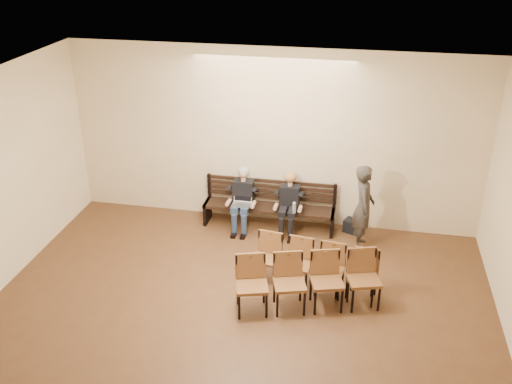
{
  "coord_description": "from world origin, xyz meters",
  "views": [
    {
      "loc": [
        1.67,
        -5.17,
        5.61
      ],
      "look_at": [
        -0.15,
        4.05,
        1.04
      ],
      "focal_mm": 40.0,
      "sensor_mm": 36.0,
      "label": 1
    }
  ],
  "objects_px": {
    "passerby": "(364,201)",
    "chair_row_back": "(308,283)",
    "seated_man": "(242,200)",
    "bench": "(269,216)",
    "chair_row_front": "(314,268)",
    "laptop": "(241,205)",
    "seated_woman": "(289,207)",
    "bag": "(353,226)",
    "water_bottle": "(294,213)"
  },
  "relations": [
    {
      "from": "seated_woman",
      "to": "water_bottle",
      "type": "height_order",
      "value": "seated_woman"
    },
    {
      "from": "seated_man",
      "to": "chair_row_front",
      "type": "xyz_separation_m",
      "value": [
        1.59,
        -1.83,
        -0.17
      ]
    },
    {
      "from": "seated_man",
      "to": "bag",
      "type": "bearing_deg",
      "value": 5.78
    },
    {
      "from": "passerby",
      "to": "chair_row_front",
      "type": "distance_m",
      "value": 1.8
    },
    {
      "from": "bench",
      "to": "chair_row_front",
      "type": "relative_size",
      "value": 1.26
    },
    {
      "from": "passerby",
      "to": "chair_row_back",
      "type": "height_order",
      "value": "passerby"
    },
    {
      "from": "seated_man",
      "to": "seated_woman",
      "type": "xyz_separation_m",
      "value": [
        0.92,
        0.0,
        -0.05
      ]
    },
    {
      "from": "laptop",
      "to": "passerby",
      "type": "bearing_deg",
      "value": 7.66
    },
    {
      "from": "chair_row_front",
      "to": "laptop",
      "type": "bearing_deg",
      "value": 141.3
    },
    {
      "from": "seated_man",
      "to": "chair_row_front",
      "type": "height_order",
      "value": "seated_man"
    },
    {
      "from": "seated_woman",
      "to": "bag",
      "type": "xyz_separation_m",
      "value": [
        1.26,
        0.22,
        -0.42
      ]
    },
    {
      "from": "seated_woman",
      "to": "chair_row_back",
      "type": "bearing_deg",
      "value": -74.57
    },
    {
      "from": "bench",
      "to": "bag",
      "type": "bearing_deg",
      "value": 3.43
    },
    {
      "from": "chair_row_front",
      "to": "seated_woman",
      "type": "bearing_deg",
      "value": 118.24
    },
    {
      "from": "water_bottle",
      "to": "chair_row_back",
      "type": "height_order",
      "value": "chair_row_back"
    },
    {
      "from": "bench",
      "to": "passerby",
      "type": "relative_size",
      "value": 1.38
    },
    {
      "from": "bench",
      "to": "seated_man",
      "type": "relative_size",
      "value": 2.2
    },
    {
      "from": "seated_man",
      "to": "laptop",
      "type": "relative_size",
      "value": 3.29
    },
    {
      "from": "seated_man",
      "to": "chair_row_back",
      "type": "distance_m",
      "value": 2.82
    },
    {
      "from": "water_bottle",
      "to": "chair_row_back",
      "type": "distance_m",
      "value": 2.14
    },
    {
      "from": "passerby",
      "to": "seated_man",
      "type": "bearing_deg",
      "value": 79.74
    },
    {
      "from": "chair_row_back",
      "to": "seated_woman",
      "type": "bearing_deg",
      "value": 88.88
    },
    {
      "from": "seated_man",
      "to": "water_bottle",
      "type": "xyz_separation_m",
      "value": [
        1.05,
        -0.27,
        -0.03
      ]
    },
    {
      "from": "bench",
      "to": "chair_row_back",
      "type": "distance_m",
      "value": 2.69
    },
    {
      "from": "bag",
      "to": "passerby",
      "type": "relative_size",
      "value": 0.19
    },
    {
      "from": "water_bottle",
      "to": "chair_row_back",
      "type": "xyz_separation_m",
      "value": [
        0.51,
        -2.07,
        -0.1
      ]
    },
    {
      "from": "bench",
      "to": "seated_woman",
      "type": "distance_m",
      "value": 0.54
    },
    {
      "from": "seated_woman",
      "to": "laptop",
      "type": "xyz_separation_m",
      "value": [
        -0.9,
        -0.16,
        0.03
      ]
    },
    {
      "from": "bag",
      "to": "chair_row_back",
      "type": "relative_size",
      "value": 0.16
    },
    {
      "from": "chair_row_back",
      "to": "chair_row_front",
      "type": "bearing_deg",
      "value": 69.95
    },
    {
      "from": "seated_man",
      "to": "bench",
      "type": "bearing_deg",
      "value": 13.36
    },
    {
      "from": "laptop",
      "to": "chair_row_back",
      "type": "bearing_deg",
      "value": -44.45
    },
    {
      "from": "chair_row_front",
      "to": "seated_man",
      "type": "bearing_deg",
      "value": 138.98
    },
    {
      "from": "seated_man",
      "to": "passerby",
      "type": "relative_size",
      "value": 0.63
    },
    {
      "from": "bag",
      "to": "water_bottle",
      "type": "bearing_deg",
      "value": -156.54
    },
    {
      "from": "bench",
      "to": "water_bottle",
      "type": "distance_m",
      "value": 0.75
    },
    {
      "from": "chair_row_front",
      "to": "bag",
      "type": "bearing_deg",
      "value": 82.13
    },
    {
      "from": "laptop",
      "to": "chair_row_back",
      "type": "height_order",
      "value": "chair_row_back"
    },
    {
      "from": "water_bottle",
      "to": "passerby",
      "type": "height_order",
      "value": "passerby"
    },
    {
      "from": "laptop",
      "to": "chair_row_front",
      "type": "bearing_deg",
      "value": -36.42
    },
    {
      "from": "bench",
      "to": "laptop",
      "type": "bearing_deg",
      "value": -150.46
    },
    {
      "from": "passerby",
      "to": "chair_row_back",
      "type": "relative_size",
      "value": 0.84
    },
    {
      "from": "bench",
      "to": "laptop",
      "type": "height_order",
      "value": "laptop"
    },
    {
      "from": "laptop",
      "to": "bench",
      "type": "bearing_deg",
      "value": 39.74
    },
    {
      "from": "seated_woman",
      "to": "passerby",
      "type": "height_order",
      "value": "passerby"
    },
    {
      "from": "laptop",
      "to": "bag",
      "type": "bearing_deg",
      "value": 20.15
    },
    {
      "from": "laptop",
      "to": "passerby",
      "type": "relative_size",
      "value": 0.19
    },
    {
      "from": "seated_man",
      "to": "water_bottle",
      "type": "height_order",
      "value": "seated_man"
    },
    {
      "from": "bag",
      "to": "chair_row_back",
      "type": "distance_m",
      "value": 2.65
    },
    {
      "from": "water_bottle",
      "to": "chair_row_back",
      "type": "relative_size",
      "value": 0.1
    }
  ]
}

